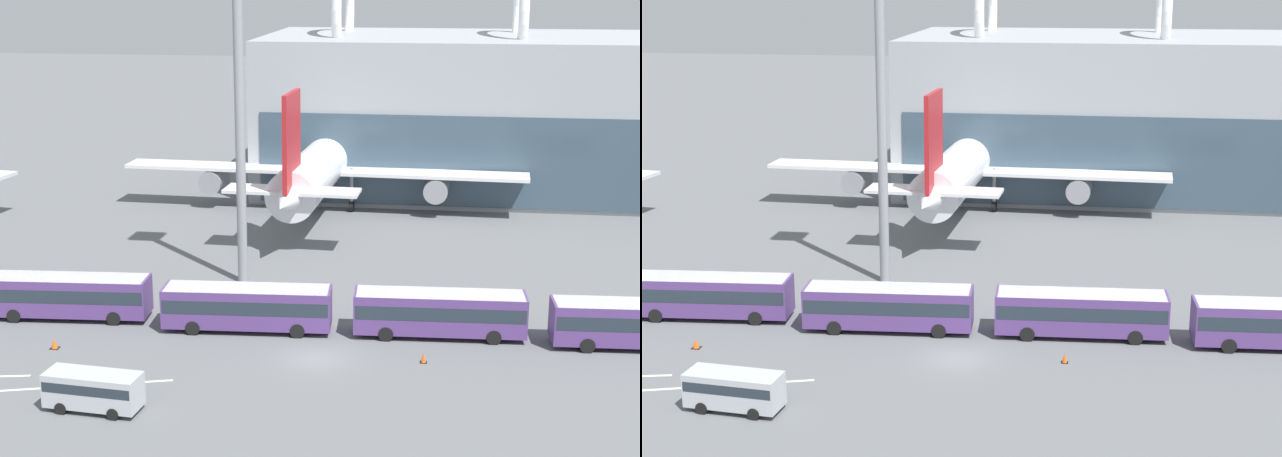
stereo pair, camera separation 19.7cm
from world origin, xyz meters
TOP-DOWN VIEW (x-y plane):
  - ground_plane at (0.00, 0.00)m, footprint 440.00×440.00m
  - airliner_at_gate_far at (-4.96, 40.08)m, footprint 41.57×43.35m
  - shuttle_bus_1 at (-18.52, 5.02)m, footprint 11.71×3.53m
  - shuttle_bus_2 at (-5.40, 4.44)m, footprint 11.69×3.47m
  - shuttle_bus_3 at (7.72, 5.11)m, footprint 11.67×3.36m
  - service_van_foreground at (-11.30, -9.28)m, footprint 5.61×2.49m
  - floodlight_mast at (-8.03, 14.90)m, footprint 2.77×2.77m
  - lane_stripe_2 at (-13.14, -6.18)m, footprint 10.21×3.31m
  - traffic_cone_0 at (6.87, 0.27)m, footprint 0.44×0.44m
  - traffic_cone_1 at (-17.25, -0.73)m, footprint 0.58×0.58m

SIDE VIEW (x-z plane):
  - ground_plane at x=0.00m, z-range 0.00..0.00m
  - lane_stripe_2 at x=-13.14m, z-range 0.00..0.01m
  - traffic_cone_0 at x=6.87m, z-range -0.01..0.65m
  - traffic_cone_1 at x=-17.25m, z-range -0.01..0.65m
  - service_van_foreground at x=-11.30m, z-range 0.20..2.44m
  - shuttle_bus_1 at x=-18.52m, z-range 0.28..3.34m
  - shuttle_bus_2 at x=-5.40m, z-range 0.28..3.34m
  - shuttle_bus_3 at x=7.72m, z-range 0.28..3.34m
  - airliner_at_gate_far at x=-4.96m, z-range -2.07..11.98m
  - floodlight_mast at x=-8.03m, z-range 3.15..31.00m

